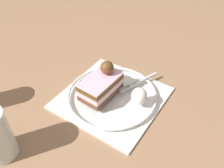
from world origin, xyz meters
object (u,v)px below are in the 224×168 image
object	(u,v)px
cake_slice	(101,84)
fork	(137,82)
dessert_plate	(112,96)
whipped_cream_dollop	(139,96)

from	to	relation	value
cake_slice	fork	xyz separation A→B (m)	(0.09, -0.04, -0.02)
fork	cake_slice	bearing A→B (deg)	156.34
dessert_plate	fork	xyz separation A→B (m)	(0.07, -0.02, 0.01)
dessert_plate	fork	distance (m)	0.07
cake_slice	whipped_cream_dollop	distance (m)	0.09
whipped_cream_dollop	fork	bearing A→B (deg)	42.44
cake_slice	whipped_cream_dollop	world-z (taller)	cake_slice
dessert_plate	whipped_cream_dollop	distance (m)	0.07
whipped_cream_dollop	fork	size ratio (longest dim) A/B	0.35
dessert_plate	fork	size ratio (longest dim) A/B	2.28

